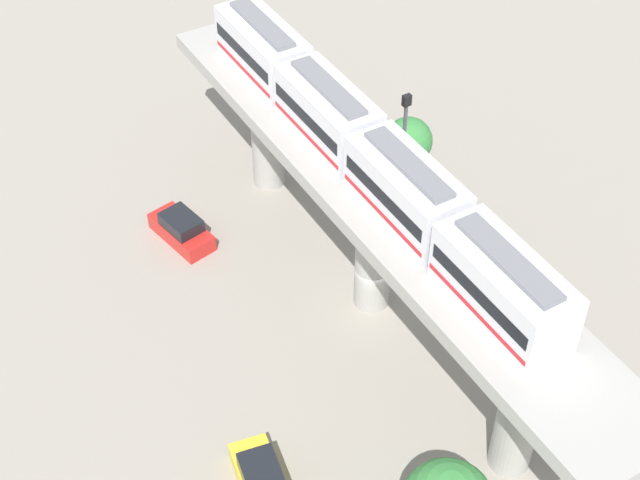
% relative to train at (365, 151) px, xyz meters
% --- Properties ---
extents(ground_plane, '(120.00, 120.00, 0.00)m').
position_rel_train_xyz_m(ground_plane, '(0.00, 1.18, -9.38)').
color(ground_plane, gray).
extents(viaduct, '(5.20, 35.80, 7.85)m').
position_rel_train_xyz_m(viaduct, '(0.00, 1.18, -3.26)').
color(viaduct, '#A8A59E').
rests_on(viaduct, ground).
extents(train, '(2.64, 27.45, 3.24)m').
position_rel_train_xyz_m(train, '(0.00, 0.00, 0.00)').
color(train, silver).
rests_on(train, viaduct).
extents(parked_car_yellow, '(2.52, 4.45, 1.76)m').
position_rel_train_xyz_m(parked_car_yellow, '(10.46, 8.40, -8.64)').
color(parked_car_yellow, yellow).
rests_on(parked_car_yellow, ground).
extents(parked_car_red, '(2.59, 4.47, 1.76)m').
position_rel_train_xyz_m(parked_car_red, '(6.76, -8.39, -8.64)').
color(parked_car_red, red).
rests_on(parked_car_red, ground).
extents(tree_mid_lot, '(2.90, 2.90, 4.37)m').
position_rel_train_xyz_m(tree_mid_lot, '(-7.41, -6.42, -6.48)').
color(tree_mid_lot, brown).
rests_on(tree_mid_lot, ground).
extents(signal_post, '(0.44, 0.28, 10.45)m').
position_rel_train_xyz_m(signal_post, '(-3.40, -1.56, -3.63)').
color(signal_post, '#4C4C51').
rests_on(signal_post, ground).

